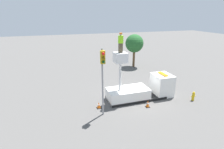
{
  "coord_description": "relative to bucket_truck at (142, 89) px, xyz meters",
  "views": [
    {
      "loc": [
        -7.19,
        -14.45,
        8.19
      ],
      "look_at": [
        -2.84,
        -0.9,
        3.19
      ],
      "focal_mm": 28.0,
      "sensor_mm": 36.0,
      "label": 1
    }
  ],
  "objects": [
    {
      "name": "ground_plane",
      "position": [
        -0.6,
        0.0,
        -0.93
      ],
      "size": [
        120.0,
        120.0,
        0.0
      ],
      "primitive_type": "plane",
      "color": "#565451"
    },
    {
      "name": "bucket_truck",
      "position": [
        0.0,
        0.0,
        0.0
      ],
      "size": [
        6.78,
        2.16,
        4.86
      ],
      "color": "black",
      "rests_on": "ground"
    },
    {
      "name": "worker",
      "position": [
        -2.35,
        0.0,
        4.81
      ],
      "size": [
        0.4,
        0.26,
        1.75
      ],
      "color": "brown",
      "rests_on": "bucket_truck"
    },
    {
      "name": "traffic_light_pole",
      "position": [
        -4.53,
        -1.94,
        3.1
      ],
      "size": [
        0.34,
        0.57,
        5.71
      ],
      "color": "gray",
      "rests_on": "ground"
    },
    {
      "name": "fire_hydrant",
      "position": [
        4.62,
        -2.1,
        -0.48
      ],
      "size": [
        0.49,
        0.25,
        0.93
      ],
      "color": "gold",
      "rests_on": "ground"
    },
    {
      "name": "traffic_cone_rear",
      "position": [
        -4.64,
        -0.69,
        -0.65
      ],
      "size": [
        0.41,
        0.41,
        0.6
      ],
      "color": "black",
      "rests_on": "ground"
    },
    {
      "name": "traffic_cone_curbside",
      "position": [
        -0.3,
        -1.89,
        -0.61
      ],
      "size": [
        0.39,
        0.39,
        0.67
      ],
      "color": "black",
      "rests_on": "ground"
    },
    {
      "name": "tree_left_bg",
      "position": [
        3.88,
        10.46,
        2.79
      ],
      "size": [
        2.82,
        2.82,
        5.17
      ],
      "color": "brown",
      "rests_on": "ground"
    }
  ]
}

